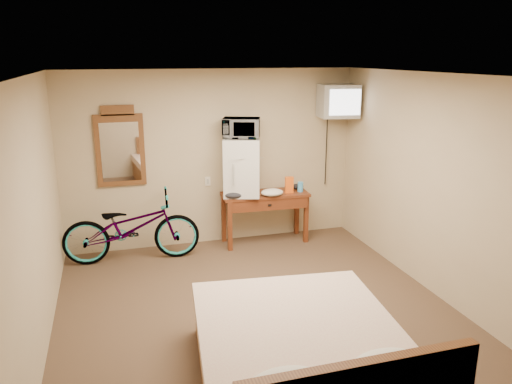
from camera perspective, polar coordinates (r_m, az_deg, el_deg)
The scene contains 13 objects.
room at distance 5.01m, azimuth 0.32°, elevation -1.22°, with size 4.60×4.64×2.50m.
desk at distance 7.23m, azimuth 1.11°, elevation -1.17°, with size 1.27×0.54×0.75m.
mini_fridge at distance 7.04m, azimuth -1.66°, elevation 2.90°, with size 0.61×0.60×0.82m.
microwave at distance 6.94m, azimuth -1.70°, elevation 7.32°, with size 0.50×0.34×0.28m, color silver.
snack_bag at distance 7.22m, azimuth 3.81°, elevation 0.83°, with size 0.12×0.07×0.23m, color orange.
blue_cup at distance 7.30m, azimuth 5.09°, elevation 0.60°, with size 0.08×0.08×0.14m, color #45A5EB.
cloth_cream at distance 7.06m, azimuth 1.85°, elevation -0.05°, with size 0.32×0.25×0.10m, color silver.
cloth_dark_a at distance 6.95m, azimuth -2.50°, elevation -0.29°, with size 0.28×0.21×0.10m, color black.
cloth_dark_b at distance 7.44m, azimuth 4.79°, elevation 0.64°, with size 0.18×0.14×0.08m, color black.
crt_television at distance 7.37m, azimuth 9.36°, elevation 10.23°, with size 0.59×0.64×0.47m.
wall_mirror at distance 6.97m, azimuth -15.27°, elevation 4.94°, with size 0.64×0.04×1.09m.
bicycle at distance 6.84m, azimuth -14.03°, elevation -3.94°, with size 0.62×1.78×0.94m, color black.
bed at distance 4.25m, azimuth 5.68°, elevation -18.99°, with size 1.89×2.36×0.90m.
Camera 1 is at (-1.39, -4.59, 2.69)m, focal length 35.00 mm.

